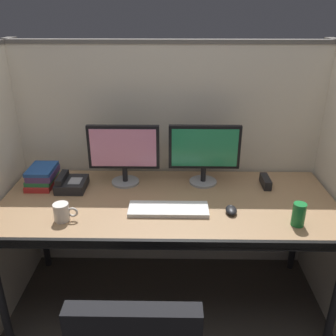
{
  "coord_description": "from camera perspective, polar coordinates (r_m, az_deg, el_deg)",
  "views": [
    {
      "loc": [
        0.03,
        -1.52,
        1.76
      ],
      "look_at": [
        0.0,
        0.35,
        0.92
      ],
      "focal_mm": 39.09,
      "sensor_mm": 36.0,
      "label": 1
    }
  ],
  "objects": [
    {
      "name": "cubicle_partition_rear",
      "position": [
        2.47,
        0.15,
        0.99
      ],
      "size": [
        2.21,
        0.06,
        1.57
      ],
      "color": "beige",
      "rests_on": "ground"
    },
    {
      "name": "desk",
      "position": [
        2.1,
        -0.03,
        -6.41
      ],
      "size": [
        1.9,
        0.8,
        0.74
      ],
      "color": "#997551",
      "rests_on": "ground"
    },
    {
      "name": "monitor_left",
      "position": [
        2.22,
        -6.91,
        2.69
      ],
      "size": [
        0.43,
        0.17,
        0.37
      ],
      "color": "gray",
      "rests_on": "desk"
    },
    {
      "name": "monitor_right",
      "position": [
        2.21,
        5.69,
        2.7
      ],
      "size": [
        0.43,
        0.17,
        0.37
      ],
      "color": "gray",
      "rests_on": "desk"
    },
    {
      "name": "keyboard_main",
      "position": [
        1.98,
        0.07,
        -6.45
      ],
      "size": [
        0.43,
        0.15,
        0.02
      ],
      "primitive_type": "cube",
      "color": "silver",
      "rests_on": "desk"
    },
    {
      "name": "computer_mouse",
      "position": [
        1.99,
        9.84,
        -6.49
      ],
      "size": [
        0.06,
        0.1,
        0.04
      ],
      "color": "black",
      "rests_on": "desk"
    },
    {
      "name": "red_stapler",
      "position": [
        2.32,
        14.96,
        -2.05
      ],
      "size": [
        0.04,
        0.15,
        0.06
      ],
      "primitive_type": "cube",
      "color": "black",
      "rests_on": "desk"
    },
    {
      "name": "soda_can",
      "position": [
        1.95,
        19.71,
        -6.83
      ],
      "size": [
        0.07,
        0.07,
        0.12
      ],
      "primitive_type": "cylinder",
      "color": "#197233",
      "rests_on": "desk"
    },
    {
      "name": "desk_phone",
      "position": [
        2.28,
        -14.9,
        -2.38
      ],
      "size": [
        0.17,
        0.19,
        0.09
      ],
      "color": "black",
      "rests_on": "desk"
    },
    {
      "name": "book_stack",
      "position": [
        2.37,
        -19.02,
        -1.23
      ],
      "size": [
        0.16,
        0.22,
        0.12
      ],
      "color": "#B22626",
      "rests_on": "desk"
    },
    {
      "name": "coffee_mug",
      "position": [
        1.96,
        -16.18,
        -6.63
      ],
      "size": [
        0.13,
        0.08,
        0.09
      ],
      "color": "silver",
      "rests_on": "desk"
    }
  ]
}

